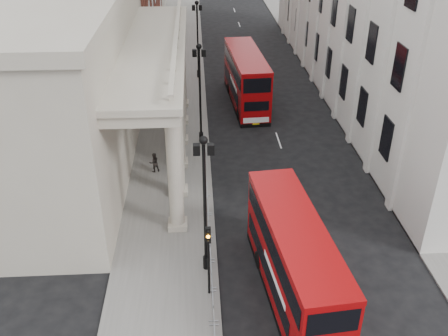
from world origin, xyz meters
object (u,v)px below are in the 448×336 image
Objects in this scene: bus_far at (246,78)px; pedestrian_c at (170,132)px; bus_near at (294,260)px; lamp_post_mid at (200,87)px; pedestrian_a at (171,178)px; lamp_post_south at (205,197)px; traffic_light at (208,249)px; pedestrian_b at (154,162)px; lamp_post_north at (198,34)px.

pedestrian_c is (-7.13, -8.32, -1.70)m from bus_far.
bus_near is at bearing -94.03° from bus_far.
lamp_post_mid reaches higher than pedestrian_a.
lamp_post_south is 2.71m from traffic_light.
pedestrian_b is (-3.61, 11.11, -4.02)m from lamp_post_south.
traffic_light is at bearing 170.03° from bus_near.
lamp_post_mid is 7.29m from pedestrian_b.
pedestrian_a is at bearing 95.32° from pedestrian_b.
lamp_post_north is at bearing 117.44° from bus_far.
lamp_post_mid is (0.00, 16.00, 0.00)m from lamp_post_south.
lamp_post_south reaches higher than pedestrian_a.
traffic_light is at bearing 81.93° from pedestrian_b.
pedestrian_b is at bearing 123.24° from pedestrian_a.
lamp_post_south is at bearing -104.35° from bus_far.
lamp_post_south is 16.82m from pedestrian_c.
pedestrian_b is (-3.61, -20.89, -4.02)m from lamp_post_north.
lamp_post_south is at bearing -46.41° from pedestrian_c.
lamp_post_mid and lamp_post_north have the same top height.
lamp_post_north is at bearing -123.65° from pedestrian_b.
traffic_light is 2.72× the size of pedestrian_a.
pedestrian_c is (-7.01, 18.47, -1.50)m from bus_near.
pedestrian_a is (-2.34, 10.68, -2.20)m from traffic_light.
lamp_post_mid is at bearing -90.00° from lamp_post_north.
lamp_post_mid is at bearing 90.32° from traffic_light.
lamp_post_north reaches higher than bus_far.
traffic_light is 4.41m from bus_near.
lamp_post_south reaches higher than bus_far.
traffic_light is (0.10, -18.02, -1.80)m from lamp_post_mid.
lamp_post_south is 9.80m from pedestrian_a.
pedestrian_b is at bearing 115.03° from bus_near.
lamp_post_south is 0.76× the size of bus_near.
bus_near is at bearing -27.62° from lamp_post_south.
traffic_light is at bearing -89.83° from lamp_post_north.
bus_far reaches higher than pedestrian_c.
lamp_post_north is 34.70m from bus_near.
lamp_post_north is 21.58m from pedestrian_b.
lamp_post_south is at bearing 84.15° from pedestrian_b.
lamp_post_north is at bearing 91.47° from bus_near.
pedestrian_b is at bearing -126.42° from lamp_post_mid.
bus_far is at bearing -145.33° from pedestrian_b.
bus_far reaches higher than pedestrian_b.
traffic_light is at bearing -73.56° from pedestrian_a.
pedestrian_c is at bearing -134.38° from bus_far.
bus_near is 6.95× the size of pedestrian_a.
traffic_light reaches higher than pedestrian_a.
pedestrian_c is at bearing 99.04° from lamp_post_south.
pedestrian_c is (-2.57, 0.14, -3.98)m from lamp_post_mid.
lamp_post_mid reaches higher than bus_far.
lamp_post_north is at bearing 88.59° from pedestrian_a.
lamp_post_north is 5.42× the size of pedestrian_b.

